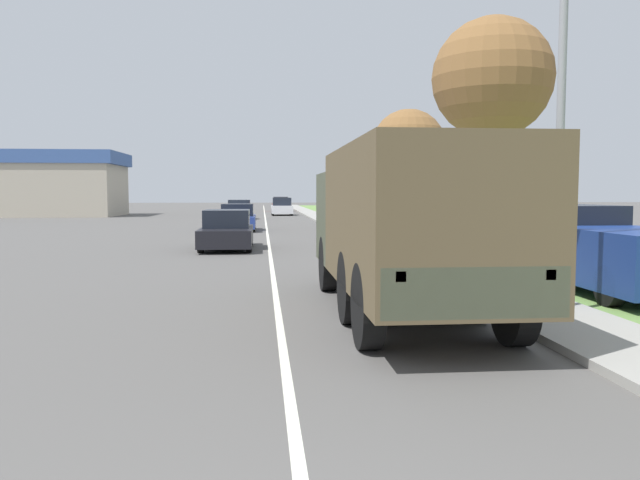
{
  "coord_description": "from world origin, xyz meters",
  "views": [
    {
      "loc": [
        -0.27,
        -1.66,
        2.1
      ],
      "look_at": [
        0.86,
        10.44,
        1.17
      ],
      "focal_mm": 35.0,
      "sensor_mm": 36.0,
      "label": 1
    }
  ],
  "objects_px": {
    "car_nearest_ahead": "(227,231)",
    "pickup_truck": "(598,249)",
    "car_fourth_ahead": "(282,207)",
    "lamp_post": "(550,60)",
    "car_second_ahead": "(238,218)",
    "military_truck": "(404,222)",
    "car_third_ahead": "(239,210)",
    "car_farthest_ahead": "(281,205)"
  },
  "relations": [
    {
      "from": "car_nearest_ahead",
      "to": "pickup_truck",
      "type": "xyz_separation_m",
      "value": [
        8.53,
        -10.65,
        0.23
      ]
    },
    {
      "from": "pickup_truck",
      "to": "car_fourth_ahead",
      "type": "bearing_deg",
      "value": 96.77
    },
    {
      "from": "lamp_post",
      "to": "car_second_ahead",
      "type": "bearing_deg",
      "value": 104.05
    },
    {
      "from": "car_second_ahead",
      "to": "car_fourth_ahead",
      "type": "xyz_separation_m",
      "value": [
        3.2,
        23.29,
        0.06
      ]
    },
    {
      "from": "military_truck",
      "to": "car_third_ahead",
      "type": "height_order",
      "value": "military_truck"
    },
    {
      "from": "car_fourth_ahead",
      "to": "car_farthest_ahead",
      "type": "bearing_deg",
      "value": 88.86
    },
    {
      "from": "car_fourth_ahead",
      "to": "lamp_post",
      "type": "relative_size",
      "value": 0.55
    },
    {
      "from": "lamp_post",
      "to": "car_nearest_ahead",
      "type": "bearing_deg",
      "value": 114.75
    },
    {
      "from": "car_third_ahead",
      "to": "car_farthest_ahead",
      "type": "bearing_deg",
      "value": 79.57
    },
    {
      "from": "car_third_ahead",
      "to": "car_farthest_ahead",
      "type": "height_order",
      "value": "car_farthest_ahead"
    },
    {
      "from": "military_truck",
      "to": "car_second_ahead",
      "type": "relative_size",
      "value": 1.77
    },
    {
      "from": "car_third_ahead",
      "to": "car_farthest_ahead",
      "type": "relative_size",
      "value": 1.06
    },
    {
      "from": "military_truck",
      "to": "car_fourth_ahead",
      "type": "height_order",
      "value": "military_truck"
    },
    {
      "from": "car_fourth_ahead",
      "to": "lamp_post",
      "type": "bearing_deg",
      "value": -86.47
    },
    {
      "from": "military_truck",
      "to": "pickup_truck",
      "type": "distance_m",
      "value": 5.39
    },
    {
      "from": "car_second_ahead",
      "to": "military_truck",
      "type": "bearing_deg",
      "value": -81.21
    },
    {
      "from": "car_third_ahead",
      "to": "car_fourth_ahead",
      "type": "relative_size",
      "value": 1.14
    },
    {
      "from": "car_nearest_ahead",
      "to": "car_second_ahead",
      "type": "relative_size",
      "value": 1.07
    },
    {
      "from": "military_truck",
      "to": "car_third_ahead",
      "type": "xyz_separation_m",
      "value": [
        -4.19,
        39.12,
        -0.91
      ]
    },
    {
      "from": "car_nearest_ahead",
      "to": "car_farthest_ahead",
      "type": "distance_m",
      "value": 47.34
    },
    {
      "from": "pickup_truck",
      "to": "car_third_ahead",
      "type": "bearing_deg",
      "value": 103.75
    },
    {
      "from": "pickup_truck",
      "to": "military_truck",
      "type": "bearing_deg",
      "value": -154.04
    },
    {
      "from": "military_truck",
      "to": "car_fourth_ahead",
      "type": "bearing_deg",
      "value": 90.68
    },
    {
      "from": "car_second_ahead",
      "to": "car_third_ahead",
      "type": "bearing_deg",
      "value": 91.67
    },
    {
      "from": "car_fourth_ahead",
      "to": "car_farthest_ahead",
      "type": "height_order",
      "value": "car_fourth_ahead"
    },
    {
      "from": "lamp_post",
      "to": "car_farthest_ahead",
      "type": "bearing_deg",
      "value": 92.56
    },
    {
      "from": "car_second_ahead",
      "to": "pickup_truck",
      "type": "height_order",
      "value": "pickup_truck"
    },
    {
      "from": "car_fourth_ahead",
      "to": "lamp_post",
      "type": "height_order",
      "value": "lamp_post"
    },
    {
      "from": "car_nearest_ahead",
      "to": "car_third_ahead",
      "type": "bearing_deg",
      "value": 91.03
    },
    {
      "from": "military_truck",
      "to": "car_nearest_ahead",
      "type": "xyz_separation_m",
      "value": [
        -3.72,
        12.99,
        -0.94
      ]
    },
    {
      "from": "car_nearest_ahead",
      "to": "lamp_post",
      "type": "bearing_deg",
      "value": -65.25
    },
    {
      "from": "military_truck",
      "to": "pickup_truck",
      "type": "xyz_separation_m",
      "value": [
        4.81,
        2.34,
        -0.71
      ]
    },
    {
      "from": "military_truck",
      "to": "car_nearest_ahead",
      "type": "relative_size",
      "value": 1.65
    },
    {
      "from": "car_farthest_ahead",
      "to": "lamp_post",
      "type": "bearing_deg",
      "value": -87.44
    },
    {
      "from": "car_farthest_ahead",
      "to": "pickup_truck",
      "type": "distance_m",
      "value": 58.09
    },
    {
      "from": "car_nearest_ahead",
      "to": "car_fourth_ahead",
      "type": "bearing_deg",
      "value": 84.78
    },
    {
      "from": "car_second_ahead",
      "to": "car_third_ahead",
      "type": "distance_m",
      "value": 14.82
    },
    {
      "from": "car_second_ahead",
      "to": "car_fourth_ahead",
      "type": "distance_m",
      "value": 23.5
    },
    {
      "from": "car_second_ahead",
      "to": "car_farthest_ahead",
      "type": "height_order",
      "value": "car_farthest_ahead"
    },
    {
      "from": "car_nearest_ahead",
      "to": "car_second_ahead",
      "type": "height_order",
      "value": "car_second_ahead"
    },
    {
      "from": "car_third_ahead",
      "to": "lamp_post",
      "type": "distance_m",
      "value": 40.1
    },
    {
      "from": "military_truck",
      "to": "car_second_ahead",
      "type": "xyz_separation_m",
      "value": [
        -3.76,
        24.31,
        -0.94
      ]
    }
  ]
}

